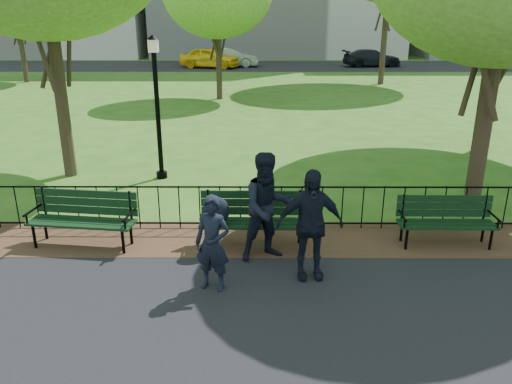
{
  "coord_description": "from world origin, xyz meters",
  "views": [
    {
      "loc": [
        0.14,
        -7.11,
        4.04
      ],
      "look_at": [
        0.11,
        1.5,
        0.96
      ],
      "focal_mm": 35.0,
      "sensor_mm": 36.0,
      "label": 1
    }
  ],
  "objects_px": {
    "person_mid": "(268,207)",
    "person_right": "(310,224)",
    "park_bench_left_a": "(83,213)",
    "lamppost": "(157,103)",
    "person_left": "(213,243)",
    "taxi": "(210,58)",
    "park_bench_right_a": "(446,216)",
    "sedan_silver": "(231,57)",
    "park_bench_main": "(236,212)",
    "sedan_dark": "(372,58)"
  },
  "relations": [
    {
      "from": "person_right",
      "to": "sedan_dark",
      "type": "xyz_separation_m",
      "value": [
        8.35,
        34.22,
        -0.24
      ]
    },
    {
      "from": "park_bench_left_a",
      "to": "person_mid",
      "type": "bearing_deg",
      "value": -2.02
    },
    {
      "from": "person_left",
      "to": "person_right",
      "type": "height_order",
      "value": "person_right"
    },
    {
      "from": "person_left",
      "to": "sedan_dark",
      "type": "height_order",
      "value": "person_left"
    },
    {
      "from": "lamppost",
      "to": "person_right",
      "type": "distance_m",
      "value": 6.25
    },
    {
      "from": "park_bench_main",
      "to": "sedan_dark",
      "type": "distance_m",
      "value": 34.51
    },
    {
      "from": "taxi",
      "to": "sedan_dark",
      "type": "bearing_deg",
      "value": -67.66
    },
    {
      "from": "sedan_silver",
      "to": "park_bench_left_a",
      "type": "bearing_deg",
      "value": -178.78
    },
    {
      "from": "park_bench_main",
      "to": "person_left",
      "type": "bearing_deg",
      "value": -100.36
    },
    {
      "from": "sedan_dark",
      "to": "lamppost",
      "type": "bearing_deg",
      "value": 153.14
    },
    {
      "from": "person_mid",
      "to": "person_right",
      "type": "xyz_separation_m",
      "value": [
        0.65,
        -0.65,
        -0.04
      ]
    },
    {
      "from": "park_bench_left_a",
      "to": "taxi",
      "type": "height_order",
      "value": "taxi"
    },
    {
      "from": "park_bench_main",
      "to": "taxi",
      "type": "distance_m",
      "value": 32.19
    },
    {
      "from": "park_bench_main",
      "to": "park_bench_right_a",
      "type": "distance_m",
      "value": 3.84
    },
    {
      "from": "lamppost",
      "to": "person_left",
      "type": "distance_m",
      "value": 5.98
    },
    {
      "from": "person_right",
      "to": "person_mid",
      "type": "bearing_deg",
      "value": 129.05
    },
    {
      "from": "park_bench_main",
      "to": "person_mid",
      "type": "bearing_deg",
      "value": -35.03
    },
    {
      "from": "person_right",
      "to": "taxi",
      "type": "height_order",
      "value": "person_right"
    },
    {
      "from": "park_bench_right_a",
      "to": "person_mid",
      "type": "bearing_deg",
      "value": -169.0
    },
    {
      "from": "taxi",
      "to": "park_bench_right_a",
      "type": "bearing_deg",
      "value": -149.9
    },
    {
      "from": "lamppost",
      "to": "park_bench_right_a",
      "type": "bearing_deg",
      "value": -33.56
    },
    {
      "from": "park_bench_left_a",
      "to": "lamppost",
      "type": "height_order",
      "value": "lamppost"
    },
    {
      "from": "taxi",
      "to": "sedan_silver",
      "type": "bearing_deg",
      "value": -40.42
    },
    {
      "from": "park_bench_main",
      "to": "taxi",
      "type": "bearing_deg",
      "value": 97.04
    },
    {
      "from": "sedan_silver",
      "to": "sedan_dark",
      "type": "height_order",
      "value": "sedan_silver"
    },
    {
      "from": "person_left",
      "to": "sedan_dark",
      "type": "relative_size",
      "value": 0.33
    },
    {
      "from": "sedan_dark",
      "to": "taxi",
      "type": "bearing_deg",
      "value": 90.12
    },
    {
      "from": "sedan_silver",
      "to": "person_right",
      "type": "bearing_deg",
      "value": -172.01
    },
    {
      "from": "park_bench_right_a",
      "to": "lamppost",
      "type": "relative_size",
      "value": 0.49
    },
    {
      "from": "sedan_silver",
      "to": "taxi",
      "type": "bearing_deg",
      "value": 125.23
    },
    {
      "from": "park_bench_right_a",
      "to": "person_left",
      "type": "bearing_deg",
      "value": -157.76
    },
    {
      "from": "park_bench_right_a",
      "to": "lamppost",
      "type": "bearing_deg",
      "value": 147.23
    },
    {
      "from": "sedan_dark",
      "to": "person_left",
      "type": "bearing_deg",
      "value": 159.16
    },
    {
      "from": "taxi",
      "to": "sedan_silver",
      "type": "relative_size",
      "value": 1.04
    },
    {
      "from": "person_left",
      "to": "person_right",
      "type": "bearing_deg",
      "value": 32.11
    },
    {
      "from": "person_mid",
      "to": "taxi",
      "type": "relative_size",
      "value": 0.41
    },
    {
      "from": "person_left",
      "to": "taxi",
      "type": "bearing_deg",
      "value": 113.24
    },
    {
      "from": "park_bench_left_a",
      "to": "person_left",
      "type": "height_order",
      "value": "person_left"
    },
    {
      "from": "park_bench_main",
      "to": "person_mid",
      "type": "relative_size",
      "value": 1.03
    },
    {
      "from": "park_bench_left_a",
      "to": "lamppost",
      "type": "distance_m",
      "value": 4.25
    },
    {
      "from": "lamppost",
      "to": "taxi",
      "type": "relative_size",
      "value": 0.77
    },
    {
      "from": "person_mid",
      "to": "person_right",
      "type": "relative_size",
      "value": 1.04
    },
    {
      "from": "person_right",
      "to": "sedan_dark",
      "type": "bearing_deg",
      "value": 70.36
    },
    {
      "from": "park_bench_main",
      "to": "lamppost",
      "type": "distance_m",
      "value": 4.8
    },
    {
      "from": "park_bench_right_a",
      "to": "person_mid",
      "type": "relative_size",
      "value": 0.92
    },
    {
      "from": "park_bench_left_a",
      "to": "lamppost",
      "type": "relative_size",
      "value": 0.56
    },
    {
      "from": "park_bench_main",
      "to": "park_bench_left_a",
      "type": "relative_size",
      "value": 0.98
    },
    {
      "from": "taxi",
      "to": "park_bench_left_a",
      "type": "bearing_deg",
      "value": -161.6
    },
    {
      "from": "lamppost",
      "to": "sedan_dark",
      "type": "distance_m",
      "value": 31.32
    },
    {
      "from": "lamppost",
      "to": "person_left",
      "type": "relative_size",
      "value": 2.36
    }
  ]
}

